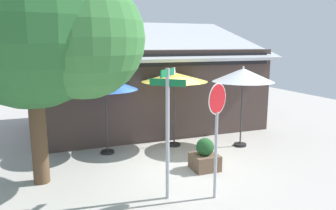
{
  "coord_description": "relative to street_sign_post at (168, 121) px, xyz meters",
  "views": [
    {
      "loc": [
        -3.52,
        -8.59,
        3.61
      ],
      "look_at": [
        0.21,
        1.2,
        1.6
      ],
      "focal_mm": 34.64,
      "sensor_mm": 36.0,
      "label": 1
    }
  ],
  "objects": [
    {
      "name": "patio_umbrella_ivory_right",
      "position": [
        3.83,
        2.78,
        0.64
      ],
      "size": [
        2.12,
        2.12,
        2.83
      ],
      "color": "black",
      "rests_on": "ground"
    },
    {
      "name": "shade_tree",
      "position": [
        -2.49,
        1.88,
        2.17
      ],
      "size": [
        4.82,
        4.31,
        6.31
      ],
      "color": "brown",
      "rests_on": "ground"
    },
    {
      "name": "ground_plane",
      "position": [
        0.99,
        1.93,
        -1.92
      ],
      "size": [
        28.0,
        28.0,
        0.1
      ],
      "primitive_type": "cube",
      "color": "#ADA8A0"
    },
    {
      "name": "street_sign_post",
      "position": [
        0.0,
        0.0,
        0.0
      ],
      "size": [
        0.67,
        0.72,
        3.07
      ],
      "color": "#A8AAB2",
      "rests_on": "ground"
    },
    {
      "name": "patio_umbrella_mustard_center",
      "position": [
        1.63,
        3.63,
        0.56
      ],
      "size": [
        2.29,
        2.29,
        2.69
      ],
      "color": "black",
      "rests_on": "ground"
    },
    {
      "name": "sidewalk_planter",
      "position": [
        1.63,
        1.27,
        -1.48
      ],
      "size": [
        0.73,
        0.73,
        0.93
      ],
      "color": "brown",
      "rests_on": "ground"
    },
    {
      "name": "stop_sign",
      "position": [
        1.05,
        -0.38,
        0.01
      ],
      "size": [
        0.63,
        0.36,
        2.74
      ],
      "color": "#A8AAB2",
      "rests_on": "ground"
    },
    {
      "name": "patio_umbrella_royal_blue_left",
      "position": [
        -0.74,
        3.67,
        0.45
      ],
      "size": [
        2.09,
        2.09,
        2.62
      ],
      "color": "black",
      "rests_on": "ground"
    },
    {
      "name": "cafe_building",
      "position": [
        1.7,
        6.95,
        -0.1
      ],
      "size": [
        9.41,
        5.81,
        4.64
      ],
      "color": "#473833",
      "rests_on": "ground"
    }
  ]
}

